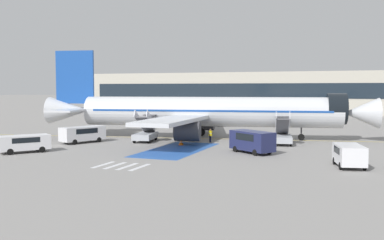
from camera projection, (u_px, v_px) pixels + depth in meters
The scene contains 19 objects.
ground_plane at pixel (204, 139), 59.86m from camera, with size 600.00×600.00×0.00m, color gray.
apron_leadline_yellow at pixel (210, 139), 59.69m from camera, with size 0.20×77.81×0.01m, color gold.
apron_stand_patch_blue at pixel (177, 150), 48.98m from camera, with size 5.60×13.59×0.01m, color #2856A8.
apron_walkway_bar_0 at pixel (103, 165), 39.45m from camera, with size 0.44×3.60×0.01m, color silver.
apron_walkway_bar_1 at pixel (115, 165), 39.02m from camera, with size 0.44×3.60×0.01m, color silver.
apron_walkway_bar_2 at pixel (127, 166), 38.60m from camera, with size 0.44×3.60×0.01m, color silver.
apron_walkway_bar_3 at pixel (140, 167), 38.18m from camera, with size 0.44×3.60×0.01m, color silver.
airliner at pixel (205, 112), 59.55m from camera, with size 43.89×32.05×11.89m.
boarding_stairs_forward at pixel (282, 136), 53.62m from camera, with size 3.07×5.50×4.07m.
boarding_stairs_aft at pixel (145, 134), 56.48m from camera, with size 3.07×5.50×4.11m.
fuel_tanker at pixel (204, 116), 80.68m from camera, with size 9.83×3.13×3.41m.
service_van_0 at pixel (24, 142), 46.75m from camera, with size 4.67×5.31×1.81m.
service_van_1 at pixel (349, 154), 38.10m from camera, with size 3.01×4.59×1.90m.
service_van_2 at pixel (83, 133), 55.06m from camera, with size 4.14×5.81×2.00m.
service_van_3 at pixel (252, 140), 46.38m from camera, with size 5.26×4.60×2.28m.
ground_crew_0 at pixel (240, 135), 54.31m from camera, with size 0.41×0.49×1.72m.
ground_crew_1 at pixel (210, 135), 55.51m from camera, with size 0.49×0.41×1.68m.
traffic_cone_0 at pixel (181, 142), 52.94m from camera, with size 0.62×0.62×0.69m.
terminal_building at pixel (283, 93), 121.31m from camera, with size 111.50×12.10×10.95m.
Camera 1 is at (19.41, -56.30, 6.75)m, focal length 42.00 mm.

